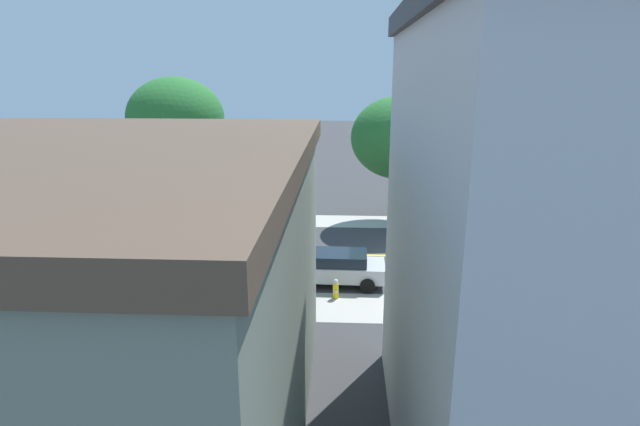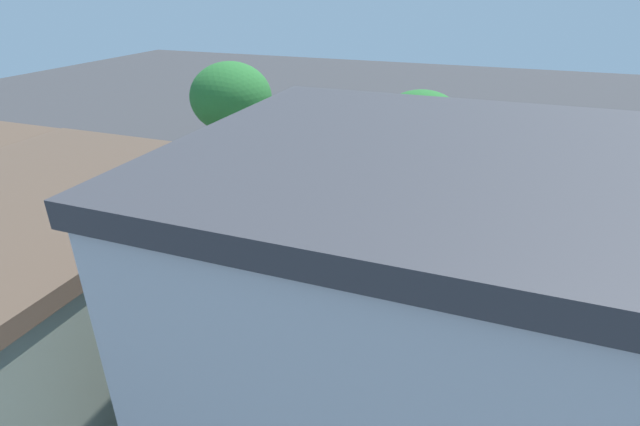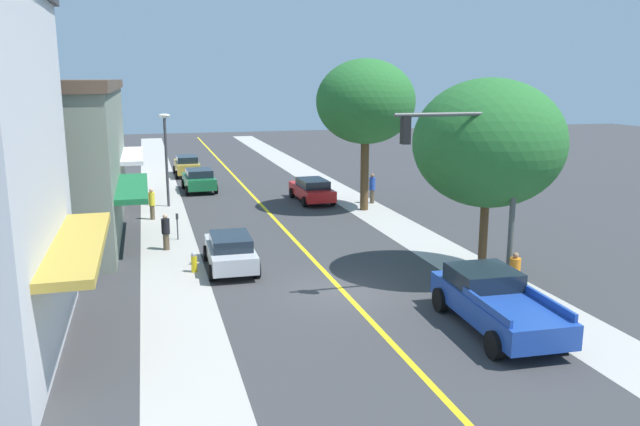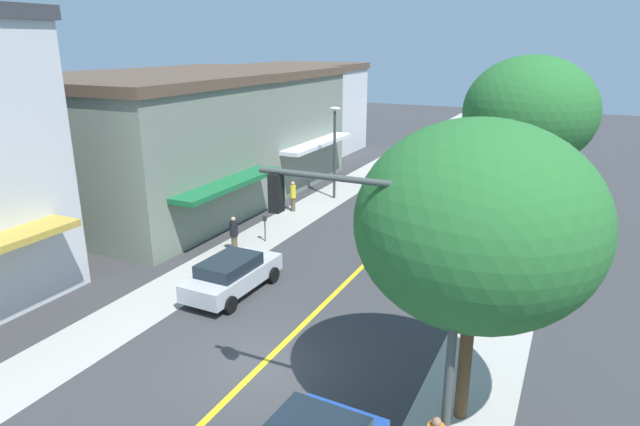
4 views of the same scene
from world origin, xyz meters
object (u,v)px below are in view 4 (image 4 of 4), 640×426
Objects in this scene: fire_hydrant at (201,276)px; street_tree_left_near at (477,224)px; parking_meter at (265,224)px; traffic_light_mast at (394,270)px; pedestrian_blue_shirt at (546,220)px; gold_sedan_left_curb at (419,153)px; street_tree_right_corner at (529,112)px; pedestrian_black_shirt at (234,233)px; street_lamp at (335,141)px; green_sedan_left_curb at (394,173)px; pedestrian_yellow_shirt at (293,195)px; red_sedan_right_curb at (477,208)px; silver_sedan_left_curb at (232,274)px.

street_tree_left_near is at bearing -17.79° from fire_hydrant.
traffic_light_mast is at bearing -47.77° from parking_meter.
gold_sedan_left_curb is at bearing -56.77° from pedestrian_blue_shirt.
street_tree_right_corner is 14.06m from pedestrian_black_shirt.
pedestrian_blue_shirt is at bearing -22.55° from pedestrian_black_shirt.
street_lamp is 1.32× the size of green_sedan_left_curb.
gold_sedan_left_curb reaches higher than green_sedan_left_curb.
street_lamp reaches higher than green_sedan_left_curb.
pedestrian_blue_shirt is (13.18, 1.09, 0.06)m from pedestrian_yellow_shirt.
pedestrian_black_shirt is (-12.68, -7.71, -0.12)m from pedestrian_blue_shirt.
street_tree_right_corner is 6.77m from red_sedan_right_curb.
street_tree_right_corner is at bearing 91.02° from street_tree_left_near.
pedestrian_black_shirt is (-11.54, -5.96, -5.40)m from street_tree_right_corner.
parking_meter is 0.29× the size of gold_sedan_left_curb.
pedestrian_blue_shirt is (10.27, 11.39, 0.21)m from silver_sedan_left_curb.
parking_meter is at bearing 19.98° from silver_sedan_left_curb.
street_tree_left_near is 14.96m from parking_meter.
silver_sedan_left_curb is 1.00× the size of gold_sedan_left_curb.
parking_meter is 13.31m from green_sedan_left_curb.
silver_sedan_left_curb is at bearing 45.91° from pedestrian_blue_shirt.
silver_sedan_left_curb is at bearing -71.49° from parking_meter.
street_tree_left_near is 17.16m from red_sedan_right_curb.
traffic_light_mast is at bearing -166.40° from gold_sedan_left_curb.
parking_meter is (-0.35, 5.47, 0.44)m from fire_hydrant.
pedestrian_yellow_shirt is at bearing 131.60° from street_tree_left_near.
street_lamp is at bearing 123.09° from street_tree_left_near.
traffic_light_mast is 4.02× the size of pedestrian_yellow_shirt.
pedestrian_black_shirt is at bearing -92.79° from street_lamp.
traffic_light_mast is 32.54m from gold_sedan_left_curb.
gold_sedan_left_curb is at bearing 107.65° from street_tree_left_near.
red_sedan_right_curb reaches higher than parking_meter.
green_sedan_left_curb is at bearing -178.24° from gold_sedan_left_curb.
pedestrian_yellow_shirt is (-3.24, -8.25, 0.11)m from green_sedan_left_curb.
gold_sedan_left_curb is 17.77m from pedestrian_blue_shirt.
parking_meter is 11.38m from red_sedan_right_curb.
red_sedan_right_curb is (-2.56, 16.38, -4.43)m from street_tree_left_near.
pedestrian_black_shirt reaches higher than fire_hydrant.
street_lamp reaches higher than gold_sedan_left_curb.
street_tree_left_near is 1.81× the size of green_sedan_left_curb.
green_sedan_left_curb is (2.24, 4.77, -2.70)m from street_lamp.
pedestrian_blue_shirt is 14.84m from pedestrian_black_shirt.
street_lamp is 3.38× the size of pedestrian_black_shirt.
traffic_light_mast is at bearing -125.29° from street_tree_left_near.
street_tree_left_near is 4.64× the size of pedestrian_black_shirt.
street_tree_right_corner is 6.80× the size of parking_meter.
parking_meter is (-11.18, 8.94, -4.35)m from street_tree_left_near.
fire_hydrant is 0.51× the size of pedestrian_black_shirt.
red_sedan_right_curb is 10.04m from pedestrian_yellow_shirt.
street_lamp is at bearing 152.89° from green_sedan_left_curb.
pedestrian_black_shirt is at bearing -152.70° from street_tree_right_corner.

